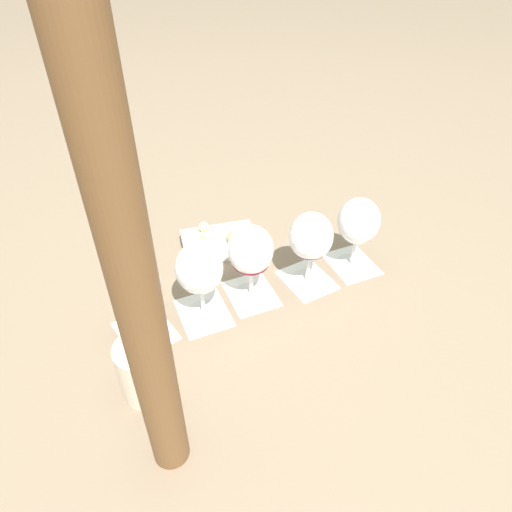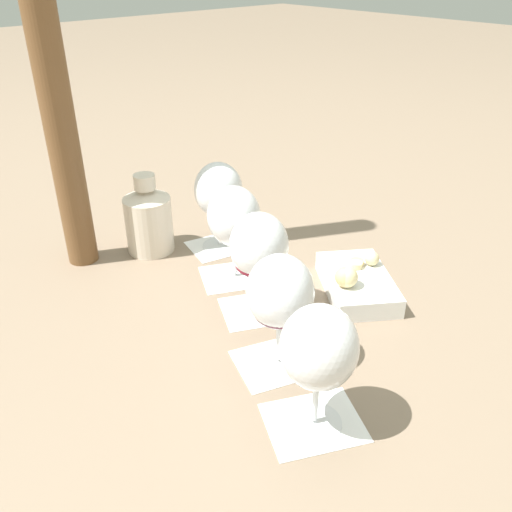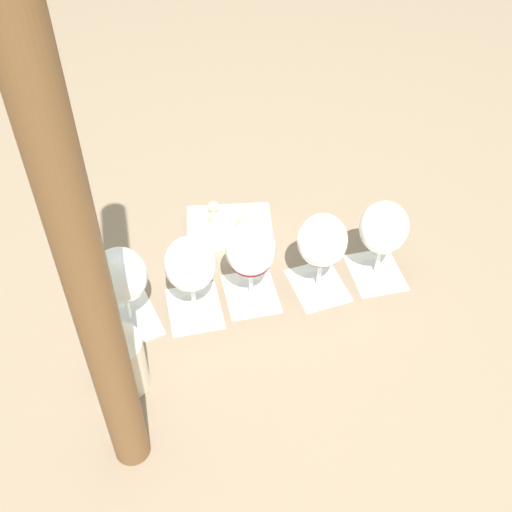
{
  "view_description": "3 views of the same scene",
  "coord_description": "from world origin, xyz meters",
  "px_view_note": "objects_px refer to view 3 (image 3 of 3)",
  "views": [
    {
      "loc": [
        -0.55,
        -0.46,
        0.68
      ],
      "look_at": [
        -0.0,
        -0.0,
        0.11
      ],
      "focal_mm": 32.0,
      "sensor_mm": 36.0,
      "label": 1
    },
    {
      "loc": [
        0.53,
        -0.49,
        0.52
      ],
      "look_at": [
        -0.0,
        -0.0,
        0.11
      ],
      "focal_mm": 38.0,
      "sensor_mm": 36.0,
      "label": 2
    },
    {
      "loc": [
        -0.52,
        -0.64,
        0.93
      ],
      "look_at": [
        -0.0,
        -0.0,
        0.11
      ],
      "focal_mm": 45.0,
      "sensor_mm": 36.0,
      "label": 3
    }
  ],
  "objects_px": {
    "wine_glass_1": "(190,267)",
    "wine_glass_4": "(384,231)",
    "snack_dish": "(230,226)",
    "wine_glass_3": "(322,244)",
    "ceramic_vase": "(117,359)",
    "wine_glass_2": "(251,252)",
    "umbrella_pole": "(73,230)",
    "wine_glass_0": "(121,279)"
  },
  "relations": [
    {
      "from": "ceramic_vase",
      "to": "snack_dish",
      "type": "bearing_deg",
      "value": 25.53
    },
    {
      "from": "wine_glass_0",
      "to": "ceramic_vase",
      "type": "relative_size",
      "value": 1.1
    },
    {
      "from": "wine_glass_4",
      "to": "snack_dish",
      "type": "distance_m",
      "value": 0.33
    },
    {
      "from": "wine_glass_3",
      "to": "ceramic_vase",
      "type": "height_order",
      "value": "wine_glass_3"
    },
    {
      "from": "wine_glass_2",
      "to": "umbrella_pole",
      "type": "height_order",
      "value": "umbrella_pole"
    },
    {
      "from": "wine_glass_4",
      "to": "ceramic_vase",
      "type": "xyz_separation_m",
      "value": [
        -0.52,
        0.1,
        -0.05
      ]
    },
    {
      "from": "wine_glass_1",
      "to": "wine_glass_4",
      "type": "height_order",
      "value": "same"
    },
    {
      "from": "snack_dish",
      "to": "umbrella_pole",
      "type": "distance_m",
      "value": 0.68
    },
    {
      "from": "snack_dish",
      "to": "wine_glass_1",
      "type": "bearing_deg",
      "value": -146.27
    },
    {
      "from": "wine_glass_3",
      "to": "wine_glass_2",
      "type": "bearing_deg",
      "value": 149.83
    },
    {
      "from": "wine_glass_0",
      "to": "umbrella_pole",
      "type": "xyz_separation_m",
      "value": [
        -0.14,
        -0.23,
        0.36
      ]
    },
    {
      "from": "wine_glass_0",
      "to": "wine_glass_3",
      "type": "height_order",
      "value": "same"
    },
    {
      "from": "wine_glass_2",
      "to": "snack_dish",
      "type": "distance_m",
      "value": 0.2
    },
    {
      "from": "ceramic_vase",
      "to": "umbrella_pole",
      "type": "xyz_separation_m",
      "value": [
        -0.05,
        -0.12,
        0.4
      ]
    },
    {
      "from": "wine_glass_1",
      "to": "ceramic_vase",
      "type": "height_order",
      "value": "wine_glass_1"
    },
    {
      "from": "wine_glass_1",
      "to": "ceramic_vase",
      "type": "bearing_deg",
      "value": -163.45
    },
    {
      "from": "ceramic_vase",
      "to": "wine_glass_3",
      "type": "bearing_deg",
      "value": -6.76
    },
    {
      "from": "wine_glass_0",
      "to": "wine_glass_4",
      "type": "distance_m",
      "value": 0.49
    },
    {
      "from": "wine_glass_1",
      "to": "umbrella_pole",
      "type": "xyz_separation_m",
      "value": [
        -0.24,
        -0.17,
        0.36
      ]
    },
    {
      "from": "wine_glass_4",
      "to": "umbrella_pole",
      "type": "height_order",
      "value": "umbrella_pole"
    },
    {
      "from": "wine_glass_0",
      "to": "wine_glass_1",
      "type": "relative_size",
      "value": 1.0
    },
    {
      "from": "wine_glass_2",
      "to": "wine_glass_3",
      "type": "relative_size",
      "value": 1.0
    },
    {
      "from": "wine_glass_0",
      "to": "ceramic_vase",
      "type": "xyz_separation_m",
      "value": [
        -0.08,
        -0.11,
        -0.05
      ]
    },
    {
      "from": "wine_glass_0",
      "to": "snack_dish",
      "type": "bearing_deg",
      "value": 13.06
    },
    {
      "from": "wine_glass_4",
      "to": "wine_glass_1",
      "type": "bearing_deg",
      "value": 155.37
    },
    {
      "from": "wine_glass_1",
      "to": "wine_glass_2",
      "type": "relative_size",
      "value": 1.0
    },
    {
      "from": "ceramic_vase",
      "to": "wine_glass_0",
      "type": "bearing_deg",
      "value": 53.55
    },
    {
      "from": "wine_glass_1",
      "to": "wine_glass_4",
      "type": "relative_size",
      "value": 1.0
    },
    {
      "from": "wine_glass_3",
      "to": "wine_glass_0",
      "type": "bearing_deg",
      "value": 154.32
    },
    {
      "from": "wine_glass_0",
      "to": "wine_glass_2",
      "type": "bearing_deg",
      "value": -23.13
    },
    {
      "from": "wine_glass_4",
      "to": "umbrella_pole",
      "type": "xyz_separation_m",
      "value": [
        -0.58,
        -0.02,
        0.36
      ]
    },
    {
      "from": "wine_glass_2",
      "to": "wine_glass_4",
      "type": "bearing_deg",
      "value": -26.69
    },
    {
      "from": "ceramic_vase",
      "to": "snack_dish",
      "type": "height_order",
      "value": "ceramic_vase"
    },
    {
      "from": "wine_glass_4",
      "to": "ceramic_vase",
      "type": "distance_m",
      "value": 0.54
    },
    {
      "from": "wine_glass_2",
      "to": "ceramic_vase",
      "type": "height_order",
      "value": "wine_glass_2"
    },
    {
      "from": "wine_glass_2",
      "to": "ceramic_vase",
      "type": "xyz_separation_m",
      "value": [
        -0.3,
        -0.02,
        -0.05
      ]
    },
    {
      "from": "wine_glass_1",
      "to": "wine_glass_4",
      "type": "distance_m",
      "value": 0.37
    },
    {
      "from": "wine_glass_3",
      "to": "wine_glass_4",
      "type": "relative_size",
      "value": 1.0
    },
    {
      "from": "wine_glass_3",
      "to": "wine_glass_4",
      "type": "height_order",
      "value": "same"
    },
    {
      "from": "snack_dish",
      "to": "umbrella_pole",
      "type": "height_order",
      "value": "umbrella_pole"
    },
    {
      "from": "wine_glass_1",
      "to": "snack_dish",
      "type": "xyz_separation_m",
      "value": [
        0.18,
        0.12,
        -0.09
      ]
    },
    {
      "from": "ceramic_vase",
      "to": "snack_dish",
      "type": "distance_m",
      "value": 0.41
    }
  ]
}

